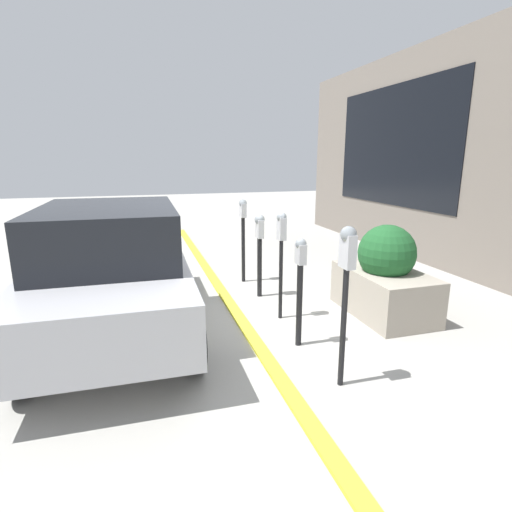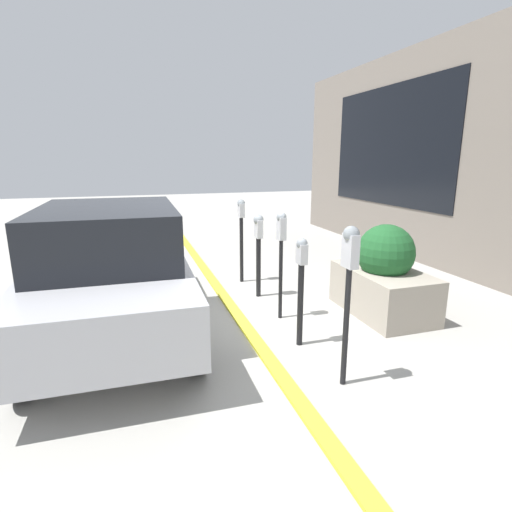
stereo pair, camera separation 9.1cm
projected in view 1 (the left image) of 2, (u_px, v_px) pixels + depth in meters
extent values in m
plane|color=#ADAAA3|center=(247.00, 321.00, 5.50)|extent=(40.00, 40.00, 0.00)
cube|color=gold|center=(241.00, 320.00, 5.47)|extent=(14.56, 0.16, 0.04)
cube|color=black|center=(392.00, 146.00, 9.18)|extent=(4.37, 0.02, 2.67)
cylinder|color=black|center=(343.00, 328.00, 3.82)|extent=(0.06, 0.06, 1.20)
cube|color=silver|center=(348.00, 251.00, 3.64)|extent=(0.18, 0.09, 0.32)
sphere|color=gray|center=(349.00, 234.00, 3.60)|extent=(0.15, 0.15, 0.15)
cylinder|color=black|center=(299.00, 305.00, 4.69)|extent=(0.07, 0.07, 1.01)
cube|color=silver|center=(301.00, 254.00, 4.54)|extent=(0.15, 0.09, 0.24)
sphere|color=gray|center=(301.00, 244.00, 4.51)|extent=(0.13, 0.13, 0.13)
cylinder|color=black|center=(281.00, 280.00, 5.48)|extent=(0.05, 0.05, 1.12)
cube|color=silver|center=(282.00, 229.00, 5.31)|extent=(0.15, 0.09, 0.30)
sphere|color=gray|center=(282.00, 217.00, 5.27)|extent=(0.13, 0.13, 0.13)
cylinder|color=black|center=(260.00, 267.00, 6.38)|extent=(0.08, 0.08, 0.97)
cube|color=silver|center=(260.00, 229.00, 6.23)|extent=(0.19, 0.09, 0.29)
sphere|color=gray|center=(260.00, 220.00, 6.19)|extent=(0.16, 0.16, 0.16)
cylinder|color=black|center=(243.00, 250.00, 7.12)|extent=(0.06, 0.06, 1.18)
cube|color=silver|center=(243.00, 210.00, 6.95)|extent=(0.16, 0.09, 0.24)
sphere|color=gray|center=(243.00, 203.00, 6.92)|extent=(0.14, 0.14, 0.14)
cube|color=#A39989|center=(384.00, 292.00, 5.69)|extent=(1.49, 0.90, 0.64)
sphere|color=#1E5628|center=(387.00, 253.00, 5.55)|extent=(0.80, 0.80, 0.80)
cube|color=#B7B7BC|center=(114.00, 279.00, 5.09)|extent=(4.17, 1.82, 0.62)
cube|color=black|center=(109.00, 233.00, 4.78)|extent=(2.18, 1.58, 0.64)
cylinder|color=black|center=(170.00, 271.00, 6.58)|extent=(0.76, 0.21, 0.76)
cylinder|color=black|center=(64.00, 279.00, 6.13)|extent=(0.76, 0.21, 0.76)
cylinder|color=black|center=(192.00, 335.00, 4.20)|extent=(0.76, 0.21, 0.76)
cylinder|color=black|center=(21.00, 356.00, 3.75)|extent=(0.76, 0.21, 0.76)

